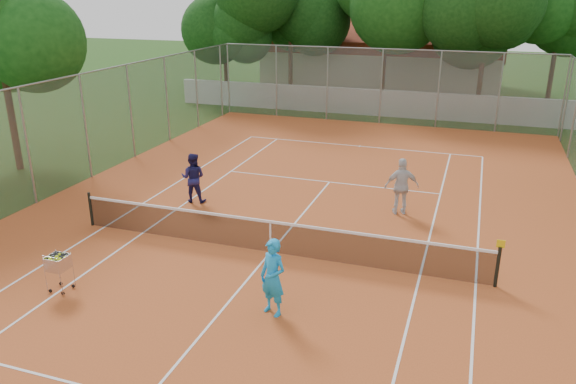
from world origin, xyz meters
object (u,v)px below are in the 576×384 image
(tennis_net, at_px, (271,236))
(player_near, at_px, (273,278))
(ball_hopper, at_px, (59,272))
(clubhouse, at_px, (383,57))
(player_far_left, at_px, (193,178))
(player_far_right, at_px, (402,186))

(tennis_net, relative_size, player_near, 6.56)
(ball_hopper, bearing_deg, clubhouse, 102.22)
(player_far_left, height_order, ball_hopper, player_far_left)
(tennis_net, relative_size, clubhouse, 0.72)
(player_near, distance_m, player_far_left, 7.70)
(tennis_net, bearing_deg, ball_hopper, -138.40)
(player_far_right, relative_size, ball_hopper, 1.85)
(clubhouse, distance_m, player_far_right, 25.45)
(player_far_left, bearing_deg, player_far_right, 178.78)
(tennis_net, distance_m, player_far_left, 4.88)
(player_far_left, bearing_deg, player_near, 120.14)
(player_far_right, height_order, ball_hopper, player_far_right)
(player_far_right, bearing_deg, player_far_left, -9.46)
(player_far_left, bearing_deg, clubhouse, -105.12)
(player_near, bearing_deg, ball_hopper, -151.47)
(tennis_net, distance_m, player_near, 3.16)
(tennis_net, xyz_separation_m, player_far_left, (-3.91, 2.90, 0.37))
(clubhouse, height_order, player_far_right, clubhouse)
(player_far_left, xyz_separation_m, player_far_right, (6.91, 1.18, 0.07))
(player_near, distance_m, ball_hopper, 5.31)
(player_far_left, bearing_deg, tennis_net, 132.52)
(ball_hopper, bearing_deg, tennis_net, 57.48)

